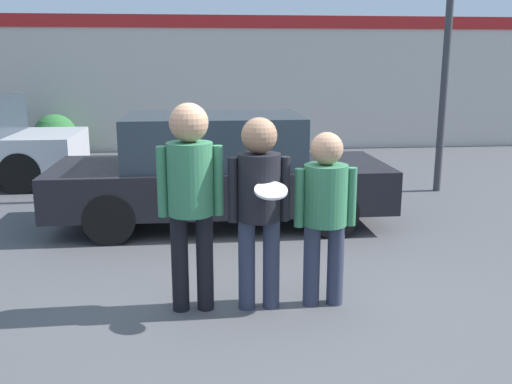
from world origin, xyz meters
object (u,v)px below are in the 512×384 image
person_left (190,187)px  shrub (55,136)px  parked_car_near (218,170)px  person_middle_with_frisbee (259,196)px  person_right (325,205)px

person_left → shrub: (-3.19, 8.72, -0.64)m
person_left → parked_car_near: person_left is taller
person_middle_with_frisbee → person_left: bearing=177.5°
person_left → parked_car_near: size_ratio=0.41×
person_right → parked_car_near: person_right is taller
person_left → shrub: 9.30m
person_right → parked_car_near: size_ratio=0.36×
person_left → person_middle_with_frisbee: (0.59, -0.03, -0.09)m
person_middle_with_frisbee → parked_car_near: size_ratio=0.39×
person_right → shrub: bearing=116.6°
person_right → shrub: person_right is taller
person_left → person_middle_with_frisbee: person_left is taller
person_middle_with_frisbee → person_right: size_ratio=1.08×
person_left → person_right: bearing=-0.4°
person_middle_with_frisbee → person_right: person_middle_with_frisbee is taller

